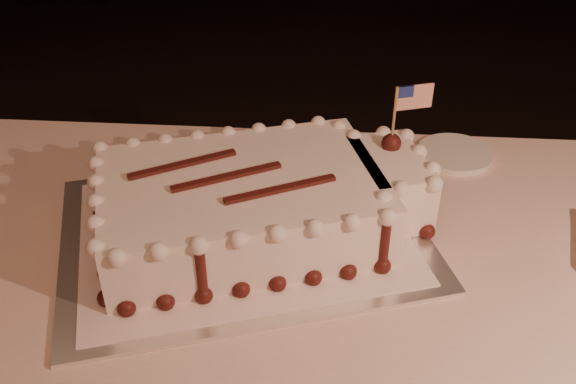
# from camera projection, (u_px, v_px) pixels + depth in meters

# --- Properties ---
(banquet_table) EXTENTS (2.40, 0.80, 0.75)m
(banquet_table) POSITION_uv_depth(u_px,v_px,m) (333.00, 383.00, 1.34)
(banquet_table) COLOR beige
(banquet_table) RESTS_ON ground
(cake_board) EXTENTS (0.74, 0.64, 0.01)m
(cake_board) POSITION_uv_depth(u_px,v_px,m) (243.00, 233.00, 1.14)
(cake_board) COLOR silver
(cake_board) RESTS_ON banquet_table
(doily) EXTENTS (0.67, 0.58, 0.00)m
(doily) POSITION_uv_depth(u_px,v_px,m) (243.00, 230.00, 1.14)
(doily) COLOR white
(doily) RESTS_ON cake_board
(sheet_cake) EXTENTS (0.62, 0.45, 0.24)m
(sheet_cake) POSITION_uv_depth(u_px,v_px,m) (261.00, 201.00, 1.11)
(sheet_cake) COLOR white
(sheet_cake) RESTS_ON doily
(side_plate) EXTENTS (0.16, 0.16, 0.01)m
(side_plate) POSITION_uv_depth(u_px,v_px,m) (455.00, 154.00, 1.36)
(side_plate) COLOR white
(side_plate) RESTS_ON banquet_table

